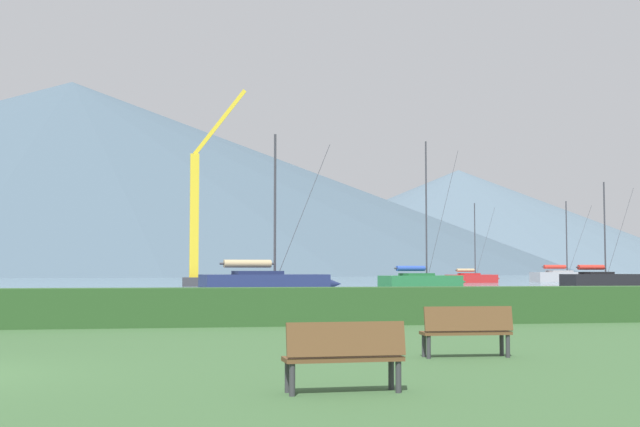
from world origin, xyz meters
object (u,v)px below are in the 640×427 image
object	(u,v)px
sailboat_slip_2	(472,278)
park_bench_under_tree	(467,329)
sailboat_slip_8	(266,282)
sailboat_slip_1	(601,279)
park_bench_near_path	(344,353)
sailboat_slip_7	(563,276)
sailboat_slip_4	(422,280)
dock_crane	(196,226)

from	to	relation	value
sailboat_slip_2	park_bench_under_tree	size ratio (longest dim) A/B	5.27
sailboat_slip_2	park_bench_under_tree	bearing A→B (deg)	-123.34
sailboat_slip_8	park_bench_under_tree	xyz separation A→B (m)	(-0.63, -39.09, -0.22)
sailboat_slip_1	park_bench_near_path	bearing A→B (deg)	-131.74
park_bench_under_tree	sailboat_slip_8	bearing A→B (deg)	90.92
park_bench_near_path	park_bench_under_tree	distance (m)	5.18
sailboat_slip_7	park_bench_near_path	bearing A→B (deg)	-122.80
sailboat_slip_8	sailboat_slip_2	bearing A→B (deg)	44.76
sailboat_slip_7	sailboat_slip_8	distance (m)	57.24
sailboat_slip_4	sailboat_slip_7	size ratio (longest dim) A/B	1.25
sailboat_slip_1	dock_crane	xyz separation A→B (m)	(-35.46, 7.37, 4.77)
sailboat_slip_1	sailboat_slip_8	xyz separation A→B (m)	(-31.83, -17.33, 0.08)
sailboat_slip_7	sailboat_slip_8	xyz separation A→B (m)	(-39.68, -41.26, 0.06)
sailboat_slip_2	sailboat_slip_4	world-z (taller)	sailboat_slip_4
sailboat_slip_8	park_bench_under_tree	size ratio (longest dim) A/B	6.03
sailboat_slip_4	dock_crane	size ratio (longest dim) A/B	0.66
sailboat_slip_4	sailboat_slip_7	bearing A→B (deg)	32.86
sailboat_slip_1	sailboat_slip_7	world-z (taller)	sailboat_slip_7
sailboat_slip_1	sailboat_slip_2	bearing A→B (deg)	91.59
sailboat_slip_1	sailboat_slip_7	distance (m)	25.19
sailboat_slip_2	sailboat_slip_8	bearing A→B (deg)	-139.22
dock_crane	sailboat_slip_2	bearing A→B (deg)	22.91
sailboat_slip_2	sailboat_slip_7	xyz separation A→B (m)	(12.50, 3.54, 0.14)
sailboat_slip_7	dock_crane	xyz separation A→B (m)	(-43.30, -16.56, 4.75)
sailboat_slip_4	park_bench_under_tree	world-z (taller)	sailboat_slip_4
sailboat_slip_2	sailboat_slip_8	distance (m)	46.49
park_bench_near_path	park_bench_under_tree	xyz separation A→B (m)	(3.16, 4.11, 0.00)
sailboat_slip_1	sailboat_slip_4	xyz separation A→B (m)	(-17.94, -4.74, -0.01)
sailboat_slip_4	sailboat_slip_2	bearing A→B (deg)	46.96
sailboat_slip_1	park_bench_under_tree	size ratio (longest dim) A/B	5.54
sailboat_slip_8	dock_crane	world-z (taller)	dock_crane
sailboat_slip_1	park_bench_under_tree	xyz separation A→B (m)	(-32.46, -56.42, -0.14)
sailboat_slip_8	park_bench_under_tree	world-z (taller)	sailboat_slip_8
sailboat_slip_7	park_bench_near_path	size ratio (longest dim) A/B	5.90
sailboat_slip_1	sailboat_slip_8	bearing A→B (deg)	-162.71
sailboat_slip_1	sailboat_slip_7	bearing A→B (deg)	60.58
dock_crane	sailboat_slip_1	bearing A→B (deg)	-11.75
sailboat_slip_8	park_bench_near_path	world-z (taller)	sailboat_slip_8
sailboat_slip_2	sailboat_slip_8	xyz separation A→B (m)	(-27.18, -37.72, 0.19)
sailboat_slip_1	dock_crane	distance (m)	36.53
sailboat_slip_2	park_bench_near_path	distance (m)	86.65
sailboat_slip_1	dock_crane	bearing A→B (deg)	156.99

